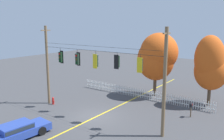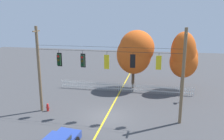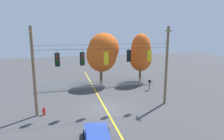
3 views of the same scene
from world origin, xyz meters
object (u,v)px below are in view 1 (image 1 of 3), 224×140
at_px(traffic_signal_southbound_primary, 61,57).
at_px(traffic_signal_westbound_side, 117,62).
at_px(roadside_mailbox, 191,106).
at_px(traffic_signal_northbound_primary, 77,59).
at_px(autumn_maple_mid, 211,65).
at_px(traffic_signal_eastbound_side, 140,65).
at_px(parked_car, 17,131).
at_px(autumn_maple_near_fence, 157,56).
at_px(fire_hydrant, 53,101).
at_px(traffic_signal_northbound_secondary, 96,61).

distance_m(traffic_signal_southbound_primary, traffic_signal_westbound_side, 6.54).
bearing_deg(roadside_mailbox, traffic_signal_northbound_primary, -151.45).
height_order(autumn_maple_mid, roadside_mailbox, autumn_maple_mid).
bearing_deg(traffic_signal_eastbound_side, parked_car, -134.07).
relative_size(traffic_signal_westbound_side, roadside_mailbox, 0.99).
relative_size(traffic_signal_westbound_side, traffic_signal_eastbound_side, 0.96).
bearing_deg(traffic_signal_eastbound_side, traffic_signal_westbound_side, 180.00).
distance_m(traffic_signal_westbound_side, autumn_maple_near_fence, 8.85).
distance_m(traffic_signal_northbound_primary, autumn_maple_near_fence, 9.50).
distance_m(fire_hydrant, roadside_mailbox, 13.38).
bearing_deg(traffic_signal_northbound_secondary, traffic_signal_westbound_side, 0.02).
xyz_separation_m(traffic_signal_northbound_primary, parked_car, (0.20, -6.47, -4.37)).
distance_m(traffic_signal_westbound_side, autumn_maple_mid, 10.39).
bearing_deg(traffic_signal_northbound_primary, roadside_mailbox, 28.55).
xyz_separation_m(traffic_signal_northbound_primary, autumn_maple_near_fence, (3.60, 8.78, -0.43)).
relative_size(autumn_maple_near_fence, roadside_mailbox, 5.50).
xyz_separation_m(traffic_signal_southbound_primary, fire_hydrant, (-1.40, -0.01, -4.60)).
height_order(fire_hydrant, roadside_mailbox, roadside_mailbox).
bearing_deg(fire_hydrant, roadside_mailbox, 21.21).
relative_size(traffic_signal_southbound_primary, autumn_maple_mid, 0.21).
distance_m(traffic_signal_northbound_secondary, traffic_signal_westbound_side, 2.20).
bearing_deg(traffic_signal_westbound_side, parked_car, -122.82).
height_order(traffic_signal_northbound_secondary, traffic_signal_eastbound_side, same).
relative_size(autumn_maple_near_fence, parked_car, 1.50).
relative_size(autumn_maple_mid, roadside_mailbox, 5.42).
bearing_deg(roadside_mailbox, fire_hydrant, -158.79).
bearing_deg(autumn_maple_near_fence, traffic_signal_eastbound_side, -72.10).
bearing_deg(autumn_maple_near_fence, traffic_signal_northbound_secondary, -99.27).
xyz_separation_m(traffic_signal_northbound_secondary, parked_car, (-1.97, -6.45, -4.38)).
height_order(traffic_signal_northbound_primary, traffic_signal_eastbound_side, same).
height_order(traffic_signal_westbound_side, traffic_signal_eastbound_side, same).
xyz_separation_m(traffic_signal_westbound_side, autumn_maple_near_fence, (-0.76, 8.80, -0.60)).
distance_m(traffic_signal_westbound_side, fire_hydrant, 9.27).
height_order(traffic_signal_southbound_primary, traffic_signal_westbound_side, same).
relative_size(traffic_signal_northbound_secondary, parked_car, 0.31).
bearing_deg(autumn_maple_near_fence, roadside_mailbox, -36.87).
relative_size(traffic_signal_northbound_secondary, roadside_mailbox, 1.14).
height_order(traffic_signal_westbound_side, parked_car, traffic_signal_westbound_side).
xyz_separation_m(traffic_signal_southbound_primary, traffic_signal_westbound_side, (6.54, -0.02, 0.17)).
relative_size(traffic_signal_northbound_primary, roadside_mailbox, 1.15).
bearing_deg(roadside_mailbox, autumn_maple_mid, 84.38).
bearing_deg(traffic_signal_southbound_primary, roadside_mailbox, 23.58).
xyz_separation_m(traffic_signal_eastbound_side, parked_car, (-6.24, -6.45, -4.49)).
relative_size(traffic_signal_northbound_primary, traffic_signal_westbound_side, 1.17).
distance_m(traffic_signal_eastbound_side, parked_car, 10.04).
bearing_deg(parked_car, traffic_signal_southbound_primary, 110.21).
relative_size(traffic_signal_southbound_primary, traffic_signal_northbound_secondary, 1.01).
bearing_deg(traffic_signal_eastbound_side, roadside_mailbox, 63.36).
height_order(traffic_signal_westbound_side, autumn_maple_mid, autumn_maple_mid).
height_order(traffic_signal_southbound_primary, traffic_signal_northbound_primary, same).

